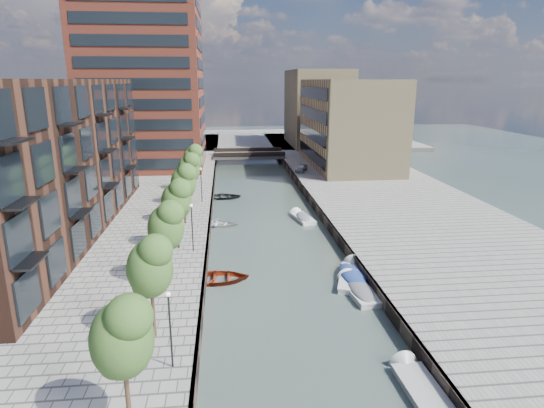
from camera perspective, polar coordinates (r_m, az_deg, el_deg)
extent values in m
plane|color=#38473F|center=(54.54, -1.15, -0.57)|extent=(300.00, 300.00, 0.00)
cube|color=gray|center=(57.90, 14.83, 0.36)|extent=(20.00, 140.00, 1.00)
cube|color=#332823|center=(54.27, -7.59, -0.24)|extent=(0.25, 140.00, 1.00)
cube|color=#332823|center=(55.22, 5.17, 0.10)|extent=(0.25, 140.00, 1.00)
cube|color=gray|center=(113.29, -3.68, 7.97)|extent=(80.00, 40.00, 1.00)
cube|color=#331C13|center=(45.65, -26.05, 5.03)|extent=(8.00, 38.00, 14.00)
cube|color=#973E2B|center=(78.33, -15.80, 15.55)|extent=(18.00, 18.00, 30.00)
cube|color=tan|center=(77.30, 9.51, 9.97)|extent=(12.00, 25.00, 14.00)
cube|color=tan|center=(102.48, 5.69, 11.93)|extent=(12.00, 20.00, 16.00)
cube|color=gray|center=(85.48, -2.94, 6.12)|extent=(13.00, 6.00, 0.60)
cube|color=#332823|center=(82.63, -2.84, 6.23)|extent=(13.00, 0.40, 0.80)
cube|color=#332823|center=(88.16, -3.04, 6.80)|extent=(13.00, 0.40, 0.80)
cylinder|color=#382619|center=(20.87, -17.68, -21.75)|extent=(0.20, 0.20, 3.20)
ellipsoid|color=#2C511E|center=(19.38, -18.35, -15.27)|extent=(2.50, 2.50, 3.25)
cylinder|color=#382619|center=(26.69, -14.68, -12.75)|extent=(0.20, 0.20, 3.20)
ellipsoid|color=#2C511E|center=(25.54, -15.10, -7.34)|extent=(2.50, 2.50, 3.25)
cylinder|color=#382619|center=(32.97, -12.91, -7.06)|extent=(0.20, 0.20, 3.20)
ellipsoid|color=#2C511E|center=(32.05, -13.20, -2.55)|extent=(2.50, 2.50, 3.25)
cylinder|color=#382619|center=(39.50, -11.74, -3.21)|extent=(0.20, 0.20, 3.20)
ellipsoid|color=#2C511E|center=(38.74, -11.96, 0.62)|extent=(2.50, 2.50, 3.25)
cylinder|color=#382619|center=(46.16, -10.91, -0.46)|extent=(0.20, 0.20, 3.20)
ellipsoid|color=#2C511E|center=(45.51, -11.08, 2.84)|extent=(2.50, 2.50, 3.25)
cylinder|color=#382619|center=(52.92, -10.29, 1.59)|extent=(0.20, 0.20, 3.20)
ellipsoid|color=#2C511E|center=(52.35, -10.43, 4.49)|extent=(2.50, 2.50, 3.25)
cylinder|color=#382619|center=(59.73, -9.81, 3.18)|extent=(0.20, 0.20, 3.20)
ellipsoid|color=#2C511E|center=(59.22, -9.93, 5.75)|extent=(2.50, 2.50, 3.25)
cylinder|color=black|center=(23.72, -12.62, -15.30)|extent=(0.10, 0.10, 4.00)
sphere|color=#FFF2CC|center=(22.78, -12.92, -10.96)|extent=(0.24, 0.24, 0.24)
cylinder|color=black|center=(38.31, -9.98, -3.07)|extent=(0.10, 0.10, 4.00)
sphere|color=#FFF2CC|center=(37.73, -10.12, -0.19)|extent=(0.24, 0.24, 0.24)
cylinder|color=black|center=(53.71, -8.85, 2.30)|extent=(0.10, 0.10, 4.00)
sphere|color=#FFF2CC|center=(53.30, -8.94, 4.39)|extent=(0.24, 0.24, 0.24)
imported|color=maroon|center=(35.59, -6.79, -9.61)|extent=(4.94, 3.56, 1.01)
imported|color=silver|center=(48.44, -6.77, -2.75)|extent=(4.87, 3.86, 0.91)
imported|color=black|center=(59.53, -6.15, 0.70)|extent=(4.78, 3.45, 0.98)
cube|color=silver|center=(33.92, 11.00, -11.02)|extent=(2.11, 4.62, 0.63)
cube|color=silver|center=(33.77, 11.03, -10.50)|extent=(2.20, 4.73, 0.10)
cone|color=silver|center=(35.76, 9.62, -9.43)|extent=(1.74, 1.04, 1.65)
ellipsoid|color=#585960|center=(33.75, 11.04, -10.43)|extent=(1.97, 4.22, 0.54)
cube|color=#B1B1AF|center=(25.13, 18.59, -21.93)|extent=(1.75, 4.41, 0.62)
cube|color=#B1B1AF|center=(24.93, 18.66, -21.32)|extent=(1.82, 4.51, 0.09)
cone|color=#B1B1AF|center=(26.68, 16.46, -19.19)|extent=(1.64, 0.90, 1.61)
cube|color=silver|center=(35.87, 10.04, -9.44)|extent=(3.30, 5.35, 0.71)
cube|color=silver|center=(35.71, 10.07, -8.89)|extent=(3.42, 5.48, 0.11)
cone|color=silver|center=(38.14, 10.20, -7.81)|extent=(2.07, 1.50, 1.85)
ellipsoid|color=navy|center=(35.69, 10.08, -8.81)|extent=(3.07, 4.90, 0.61)
cube|color=white|center=(50.15, 3.94, -1.99)|extent=(2.26, 4.25, 0.57)
cube|color=white|center=(50.06, 3.95, -1.66)|extent=(2.35, 4.35, 0.09)
cone|color=white|center=(51.94, 3.14, -1.31)|extent=(1.62, 1.07, 1.49)
ellipsoid|color=slate|center=(50.04, 3.95, -1.61)|extent=(2.11, 3.89, 0.49)
imported|color=#B9BCBE|center=(71.70, 3.70, 4.56)|extent=(2.69, 3.70, 1.17)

